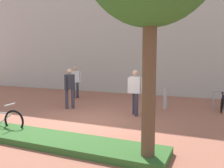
% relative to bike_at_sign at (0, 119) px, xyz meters
% --- Properties ---
extents(ground_plane, '(60.00, 60.00, 0.00)m').
position_rel_bike_at_sign_xyz_m(ground_plane, '(1.81, 2.11, -0.35)').
color(ground_plane, '#9E5B47').
extents(building_facade, '(28.00, 1.20, 10.00)m').
position_rel_bike_at_sign_xyz_m(building_facade, '(1.81, 9.29, 4.65)').
color(building_facade, '#B2ADA3').
rests_on(building_facade, ground).
extents(planter_strip, '(7.00, 1.10, 0.16)m').
position_rel_bike_at_sign_xyz_m(planter_strip, '(1.53, -0.25, -0.27)').
color(planter_strip, '#336028').
rests_on(planter_strip, ground).
extents(bike_at_sign, '(1.67, 0.42, 0.86)m').
position_rel_bike_at_sign_xyz_m(bike_at_sign, '(0.00, 0.00, 0.00)').
color(bike_at_sign, black).
rests_on(bike_at_sign, ground).
extents(bollard_steel, '(0.16, 0.16, 0.90)m').
position_rel_bike_at_sign_xyz_m(bollard_steel, '(3.91, 5.09, 0.10)').
color(bollard_steel, '#ADADB2').
rests_on(bollard_steel, ground).
extents(person_casual_tan, '(0.61, 0.41, 1.72)m').
position_rel_bike_at_sign_xyz_m(person_casual_tan, '(3.10, 3.46, 0.63)').
color(person_casual_tan, '#383342').
rests_on(person_casual_tan, ground).
extents(person_suited_navy, '(0.35, 0.60, 1.72)m').
position_rel_bike_at_sign_xyz_m(person_suited_navy, '(0.15, 3.50, 0.63)').
color(person_suited_navy, '#383342').
rests_on(person_suited_navy, ground).
extents(person_shirt_white, '(0.51, 0.43, 1.72)m').
position_rel_bike_at_sign_xyz_m(person_shirt_white, '(-1.15, 6.03, 0.63)').
color(person_shirt_white, '#2D2D38').
rests_on(person_shirt_white, ground).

